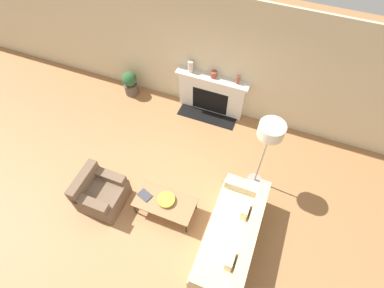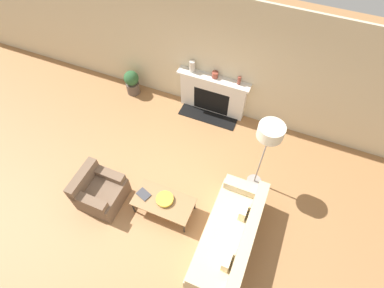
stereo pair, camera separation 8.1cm
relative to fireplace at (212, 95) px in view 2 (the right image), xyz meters
name	(u,v)px [view 2 (the right image)]	position (x,y,z in m)	size (l,w,h in m)	color
ground_plane	(172,207)	(0.19, -2.81, -0.51)	(18.00, 18.00, 0.00)	#A87547
wall_back	(226,62)	(0.19, 0.15, 0.94)	(18.00, 0.06, 2.90)	beige
fireplace	(212,95)	(0.00, 0.00, 0.00)	(1.72, 0.59, 1.06)	silver
couch	(230,237)	(1.48, -3.03, -0.22)	(0.85, 2.08, 0.77)	#CCB78E
armchair_near	(100,192)	(-1.18, -3.17, -0.21)	(0.81, 0.81, 0.78)	brown
coffee_table	(164,202)	(0.09, -2.90, -0.15)	(1.15, 0.60, 0.39)	olive
bowl	(165,199)	(0.11, -2.87, -0.08)	(0.33, 0.33, 0.07)	gold
book	(144,194)	(-0.32, -2.92, -0.11)	(0.30, 0.25, 0.02)	#38383D
floor_lamp	(270,135)	(1.56, -1.59, 1.08)	(0.46, 0.46, 1.82)	gray
mantel_vase_left	(192,66)	(-0.53, 0.02, 0.68)	(0.13, 0.13, 0.27)	beige
mantel_vase_center_left	(215,75)	(0.02, 0.02, 0.61)	(0.14, 0.14, 0.14)	brown
mantel_vase_center_right	(239,80)	(0.58, 0.02, 0.64)	(0.07, 0.07, 0.19)	brown
potted_plant	(132,82)	(-2.12, -0.19, -0.17)	(0.38, 0.38, 0.67)	brown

